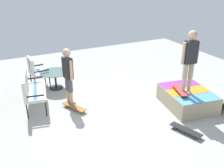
{
  "coord_description": "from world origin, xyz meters",
  "views": [
    {
      "loc": [
        -5.36,
        2.89,
        3.55
      ],
      "look_at": [
        0.29,
        0.12,
        0.7
      ],
      "focal_mm": 40.62,
      "sensor_mm": 36.0,
      "label": 1
    }
  ],
  "objects_px": {
    "skate_ramp": "(188,98)",
    "skateboard_by_bench": "(74,107)",
    "person_skater": "(190,58)",
    "patio_bench": "(30,88)",
    "skateboard_spare": "(186,130)",
    "patio_chair_near_house": "(35,70)",
    "person_watching": "(68,73)",
    "patio_table": "(55,77)",
    "skateboard_on_ramp": "(180,90)"
  },
  "relations": [
    {
      "from": "patio_table",
      "to": "person_watching",
      "type": "xyz_separation_m",
      "value": [
        -1.28,
        -0.08,
        0.57
      ]
    },
    {
      "from": "person_watching",
      "to": "skate_ramp",
      "type": "bearing_deg",
      "value": -117.41
    },
    {
      "from": "patio_chair_near_house",
      "to": "person_watching",
      "type": "xyz_separation_m",
      "value": [
        -1.64,
        -0.61,
        0.36
      ]
    },
    {
      "from": "patio_bench",
      "to": "patio_chair_near_house",
      "type": "bearing_deg",
      "value": -15.91
    },
    {
      "from": "skateboard_on_ramp",
      "to": "skateboard_spare",
      "type": "bearing_deg",
      "value": 149.49
    },
    {
      "from": "patio_bench",
      "to": "skateboard_on_ramp",
      "type": "relative_size",
      "value": 1.61
    },
    {
      "from": "person_skater",
      "to": "patio_bench",
      "type": "bearing_deg",
      "value": 63.05
    },
    {
      "from": "skateboard_spare",
      "to": "skateboard_on_ramp",
      "type": "relative_size",
      "value": 1.0
    },
    {
      "from": "patio_table",
      "to": "skateboard_spare",
      "type": "bearing_deg",
      "value": -151.06
    },
    {
      "from": "skateboard_spare",
      "to": "patio_bench",
      "type": "bearing_deg",
      "value": 46.79
    },
    {
      "from": "person_watching",
      "to": "person_skater",
      "type": "distance_m",
      "value": 3.25
    },
    {
      "from": "patio_chair_near_house",
      "to": "skate_ramp",
      "type": "bearing_deg",
      "value": -131.57
    },
    {
      "from": "patio_chair_near_house",
      "to": "skateboard_on_ramp",
      "type": "distance_m",
      "value": 4.54
    },
    {
      "from": "patio_table",
      "to": "skateboard_spare",
      "type": "xyz_separation_m",
      "value": [
        -3.83,
        -2.12,
        -0.32
      ]
    },
    {
      "from": "skate_ramp",
      "to": "skateboard_on_ramp",
      "type": "bearing_deg",
      "value": 87.37
    },
    {
      "from": "person_skater",
      "to": "patio_chair_near_house",
      "type": "bearing_deg",
      "value": 46.12
    },
    {
      "from": "skate_ramp",
      "to": "skateboard_by_bench",
      "type": "bearing_deg",
      "value": 67.58
    },
    {
      "from": "skate_ramp",
      "to": "patio_bench",
      "type": "bearing_deg",
      "value": 65.11
    },
    {
      "from": "person_skater",
      "to": "skateboard_on_ramp",
      "type": "xyz_separation_m",
      "value": [
        0.09,
        0.12,
        -0.92
      ]
    },
    {
      "from": "skate_ramp",
      "to": "skateboard_spare",
      "type": "bearing_deg",
      "value": 137.37
    },
    {
      "from": "skate_ramp",
      "to": "patio_chair_near_house",
      "type": "height_order",
      "value": "patio_chair_near_house"
    },
    {
      "from": "person_watching",
      "to": "skateboard_spare",
      "type": "relative_size",
      "value": 2.03
    },
    {
      "from": "patio_bench",
      "to": "patio_chair_near_house",
      "type": "xyz_separation_m",
      "value": [
        1.34,
        -0.38,
        -0.0
      ]
    },
    {
      "from": "skateboard_by_bench",
      "to": "skateboard_spare",
      "type": "relative_size",
      "value": 0.98
    },
    {
      "from": "skate_ramp",
      "to": "person_watching",
      "type": "relative_size",
      "value": 1.21
    },
    {
      "from": "patio_bench",
      "to": "patio_table",
      "type": "bearing_deg",
      "value": -43.13
    },
    {
      "from": "skateboard_spare",
      "to": "patio_chair_near_house",
      "type": "bearing_deg",
      "value": 32.35
    },
    {
      "from": "person_skater",
      "to": "skateboard_on_ramp",
      "type": "height_order",
      "value": "person_skater"
    },
    {
      "from": "skateboard_spare",
      "to": "patio_table",
      "type": "bearing_deg",
      "value": 28.94
    },
    {
      "from": "skate_ramp",
      "to": "skateboard_on_ramp",
      "type": "xyz_separation_m",
      "value": [
        0.01,
        0.33,
        0.33
      ]
    },
    {
      "from": "person_watching",
      "to": "skateboard_by_bench",
      "type": "distance_m",
      "value": 0.94
    },
    {
      "from": "person_watching",
      "to": "patio_chair_near_house",
      "type": "bearing_deg",
      "value": 20.49
    },
    {
      "from": "person_skater",
      "to": "skateboard_by_bench",
      "type": "bearing_deg",
      "value": 64.83
    },
    {
      "from": "skate_ramp",
      "to": "skateboard_by_bench",
      "type": "distance_m",
      "value": 3.2
    },
    {
      "from": "person_watching",
      "to": "skateboard_on_ramp",
      "type": "distance_m",
      "value": 3.08
    },
    {
      "from": "skateboard_by_bench",
      "to": "skateboard_on_ramp",
      "type": "height_order",
      "value": "skateboard_on_ramp"
    },
    {
      "from": "skateboard_by_bench",
      "to": "skateboard_on_ramp",
      "type": "xyz_separation_m",
      "value": [
        -1.2,
        -2.63,
        0.49
      ]
    },
    {
      "from": "skateboard_on_ramp",
      "to": "skate_ramp",
      "type": "bearing_deg",
      "value": -92.63
    },
    {
      "from": "patio_table",
      "to": "skateboard_spare",
      "type": "height_order",
      "value": "patio_table"
    },
    {
      "from": "person_watching",
      "to": "skateboard_on_ramp",
      "type": "relative_size",
      "value": 2.03
    },
    {
      "from": "patio_bench",
      "to": "patio_table",
      "type": "relative_size",
      "value": 1.48
    },
    {
      "from": "patio_bench",
      "to": "person_skater",
      "type": "height_order",
      "value": "person_skater"
    },
    {
      "from": "person_skater",
      "to": "skateboard_spare",
      "type": "distance_m",
      "value": 1.84
    },
    {
      "from": "patio_bench",
      "to": "skateboard_spare",
      "type": "relative_size",
      "value": 1.62
    },
    {
      "from": "skate_ramp",
      "to": "patio_table",
      "type": "bearing_deg",
      "value": 47.24
    },
    {
      "from": "skateboard_on_ramp",
      "to": "skateboard_by_bench",
      "type": "bearing_deg",
      "value": 65.39
    },
    {
      "from": "patio_bench",
      "to": "skateboard_by_bench",
      "type": "xyz_separation_m",
      "value": [
        -0.62,
        -1.01,
        -0.53
      ]
    },
    {
      "from": "patio_table",
      "to": "skate_ramp",
      "type": "bearing_deg",
      "value": -132.76
    },
    {
      "from": "patio_chair_near_house",
      "to": "person_watching",
      "type": "bearing_deg",
      "value": -159.51
    },
    {
      "from": "person_skater",
      "to": "patio_table",
      "type": "bearing_deg",
      "value": 44.53
    }
  ]
}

